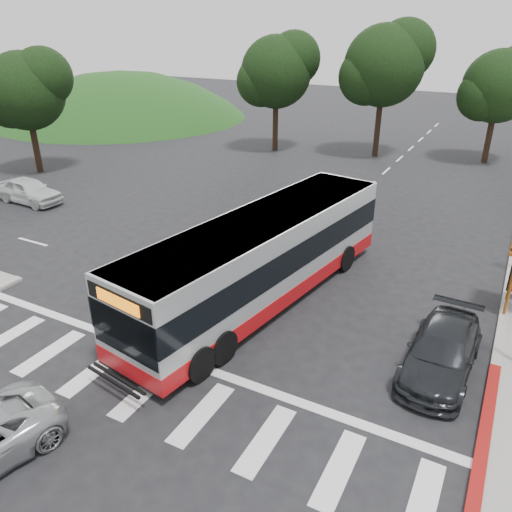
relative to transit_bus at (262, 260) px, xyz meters
The scene contains 13 objects.
ground 2.26m from the transit_bus, 112.34° to the right, with size 140.00×140.00×0.00m, color black.
curb_east 10.84m from the transit_bus, 38.12° to the left, with size 0.30×40.00×0.15m, color #9E9991.
curb_east_red 9.23m from the transit_bus, 21.88° to the right, with size 0.32×6.00×0.15m, color maroon.
hillside_nw 43.39m from the transit_bus, 138.70° to the left, with size 44.00×44.00×10.00m, color #184215.
crosswalk_ladder 6.63m from the transit_bus, 95.09° to the right, with size 18.00×2.60×0.01m, color silver.
tree_north_a 25.35m from the transit_bus, 95.75° to the left, with size 6.60×6.15×10.17m.
tree_north_b 27.52m from the transit_bus, 78.34° to the left, with size 5.72×5.33×8.43m.
tree_north_c 25.41m from the transit_bus, 114.83° to the left, with size 6.16×5.74×9.30m.
tree_west_a 24.44m from the transit_bus, 158.91° to the left, with size 5.72×5.33×8.43m.
transit_bus is the anchor object (origin of this frame).
pedestrian 4.27m from the transit_bus, 112.71° to the right, with size 0.71×0.47×1.96m, color white.
dark_sedan 7.07m from the transit_bus, 10.52° to the right, with size 1.94×4.77×1.38m, color #212327.
west_car_white 17.94m from the transit_bus, 168.28° to the left, with size 1.76×4.37×1.49m, color silver.
Camera 1 is at (8.34, -13.66, 9.87)m, focal length 35.00 mm.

